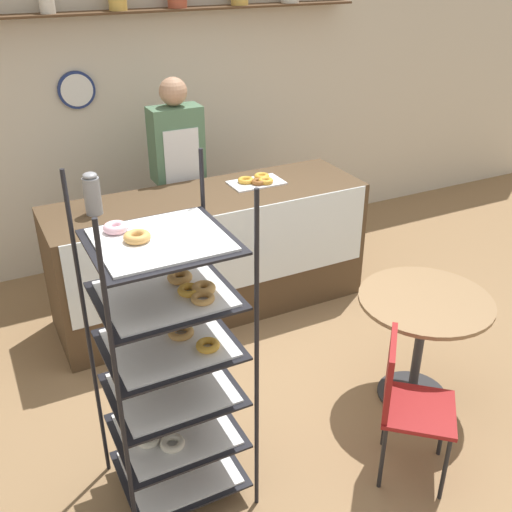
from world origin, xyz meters
The scene contains 9 objects.
ground_plane centered at (0.00, 0.00, 0.00)m, with size 14.00×14.00×0.00m, color olive.
back_wall centered at (0.00, 2.46, 1.37)m, with size 10.00×0.30×2.70m.
display_counter centered at (0.00, 1.21, 0.49)m, with size 2.44×0.74×0.98m.
pastry_rack centered at (-0.88, -0.39, 0.82)m, with size 0.67×0.61×1.79m.
person_worker centered at (-0.03, 1.77, 0.97)m, with size 0.41×0.23×1.76m.
cafe_table centered at (0.74, -0.39, 0.57)m, with size 0.82×0.82×0.75m.
cafe_chair centered at (0.25, -0.83, 0.52)m, with size 0.54×0.54×0.86m.
coffee_carafe centered at (-0.84, 1.26, 1.13)m, with size 0.12×0.12×0.30m.
donut_tray_counter centered at (0.44, 1.28, 1.00)m, with size 0.42×0.26×0.05m.
Camera 1 is at (-1.58, -2.68, 2.65)m, focal length 42.00 mm.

